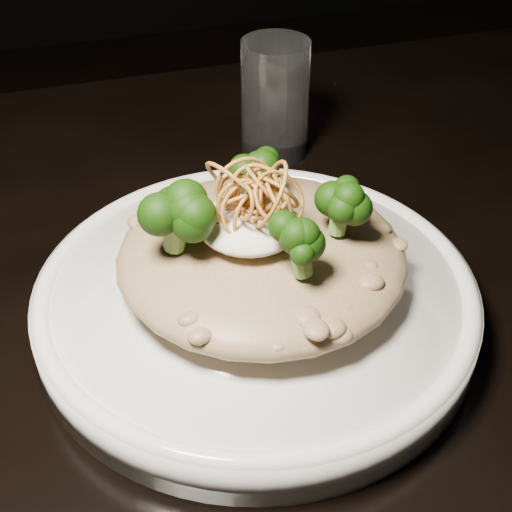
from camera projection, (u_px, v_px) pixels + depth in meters
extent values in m
cube|color=black|center=(317.00, 294.00, 0.55)|extent=(1.10, 0.80, 0.04)
cylinder|color=black|center=(506.00, 281.00, 1.15)|extent=(0.05, 0.05, 0.71)
cylinder|color=white|center=(256.00, 301.00, 0.49)|extent=(0.30, 0.30, 0.03)
ellipsoid|color=brown|center=(261.00, 255.00, 0.47)|extent=(0.19, 0.19, 0.04)
ellipsoid|color=white|center=(249.00, 225.00, 0.45)|extent=(0.07, 0.07, 0.02)
cylinder|color=white|center=(275.00, 99.00, 0.65)|extent=(0.08, 0.08, 0.11)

